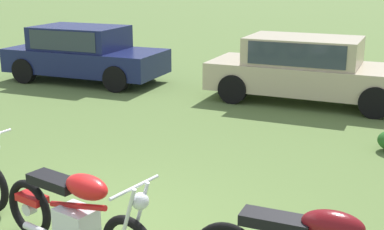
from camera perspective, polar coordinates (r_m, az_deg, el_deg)
motorcycle_red at (r=5.46m, az=-12.58°, el=-10.55°), size 2.12×0.64×1.02m
car_navy at (r=13.94m, az=-11.79°, el=6.88°), size 4.32×2.29×1.43m
car_beige at (r=11.76m, az=12.41°, el=5.25°), size 4.54×2.22×1.43m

